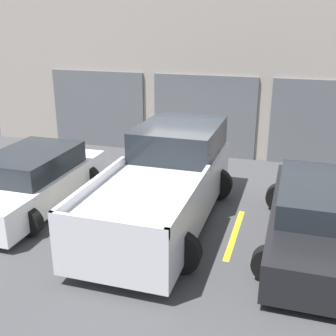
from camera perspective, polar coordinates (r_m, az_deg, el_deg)
The scene contains 7 objects.
ground_plane at distance 10.93m, azimuth 2.35°, elevation -2.87°, with size 28.00×28.00×0.00m, color #3D3D3F.
shophouse_building at distance 13.38m, azimuth 6.23°, elevation 13.50°, with size 15.90×0.68×5.66m.
pickup_truck at distance 9.09m, azimuth -0.36°, elevation -1.80°, with size 2.52×5.32×1.85m.
sedan_white at distance 10.31m, azimuth -18.00°, elevation -1.65°, with size 2.17×4.20×1.30m.
sedan_side at distance 8.59m, azimuth 19.88°, elevation -6.29°, with size 2.22×4.68×1.26m.
parking_stripe_left at distance 9.74m, azimuth -9.93°, elevation -6.10°, with size 0.12×2.20×0.01m, color gold.
parking_stripe_centre at distance 8.86m, azimuth 9.03°, elevation -8.77°, with size 0.12×2.20×0.01m, color gold.
Camera 1 is at (2.55, -9.77, 4.19)m, focal length 45.00 mm.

